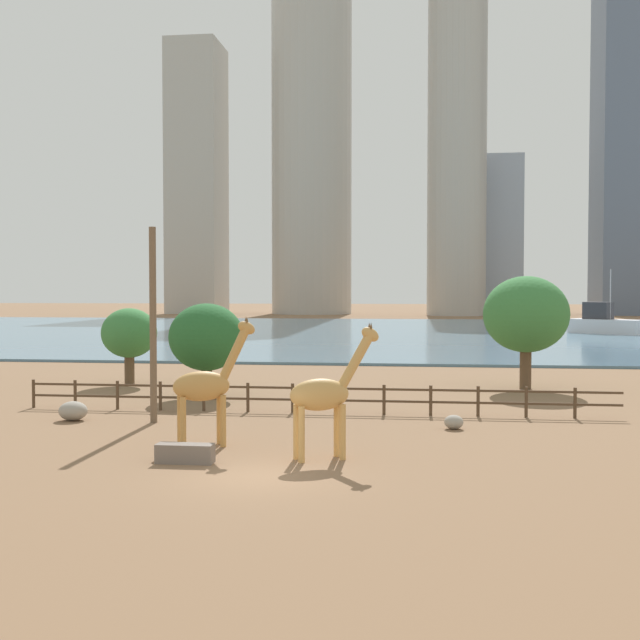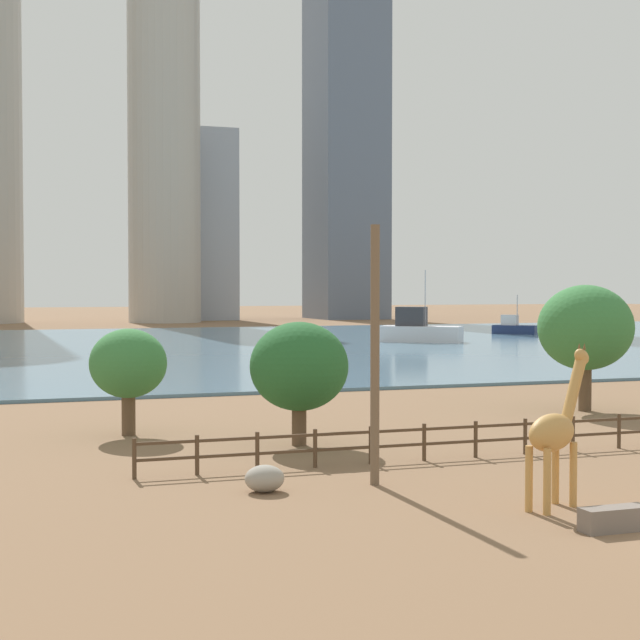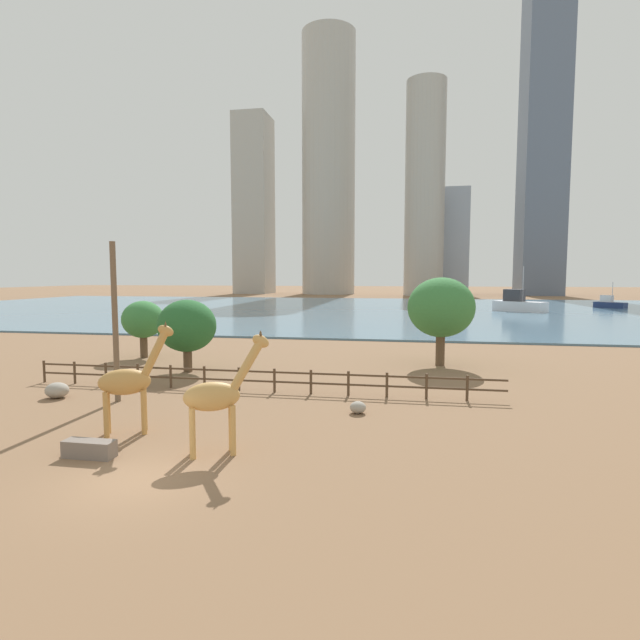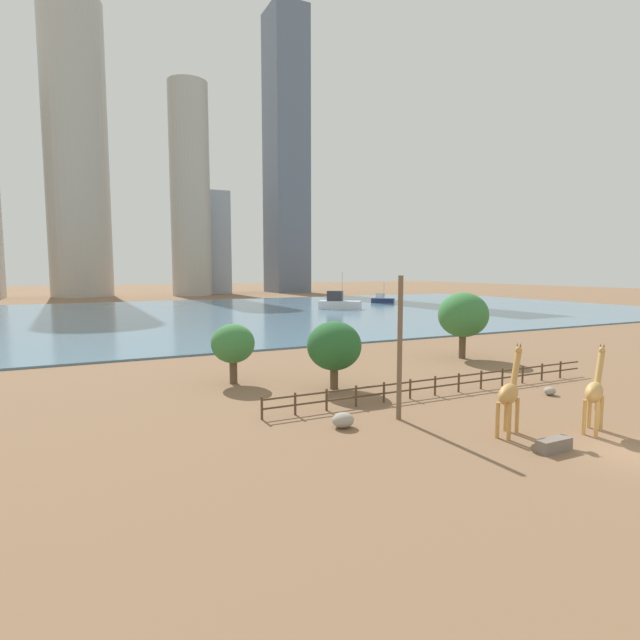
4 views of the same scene
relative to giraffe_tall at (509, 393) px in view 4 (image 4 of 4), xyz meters
The scene contains 18 objects.
ground_plane 75.91m from the giraffe_tall, 87.96° to the left, with size 400.00×400.00×0.00m, color brown.
harbor_water 72.91m from the giraffe_tall, 87.88° to the left, with size 180.00×86.00×0.20m, color slate.
giraffe_tall is the anchor object (origin of this frame).
giraffe_companion 4.58m from the giraffe_tall, 19.86° to the right, with size 3.02×1.85×4.36m.
utility_pole 6.01m from the giraffe_tall, 127.23° to the left, with size 0.28×0.28×7.96m, color brown.
boulder_near_fence 9.92m from the giraffe_tall, 27.79° to the left, with size 0.74×0.73×0.55m, color gray.
boulder_by_pole 8.51m from the giraffe_tall, 146.37° to the left, with size 1.19×1.07×0.80m, color gray.
feeding_trough 3.22m from the giraffe_tall, 89.26° to the right, with size 1.80×0.60×0.60m, color #72665B.
enclosure_fence 8.27m from the giraffe_tall, 73.78° to the left, with size 26.12×0.14×1.30m.
tree_left_large 22.10m from the giraffe_tall, 53.78° to the left, with size 4.62×4.62×6.16m.
tree_center_broad 12.87m from the giraffe_tall, 105.29° to the left, with size 3.78×3.78×4.73m.
tree_right_tall 19.41m from the giraffe_tall, 118.30° to the left, with size 3.15×3.15×4.37m.
boat_ferry 77.22m from the giraffe_tall, 67.99° to the left, with size 8.57×7.65×7.64m.
boat_sailboat 96.76m from the giraffe_tall, 60.47° to the left, with size 5.18×5.19×4.85m.
skyline_tower_needle 147.67m from the giraffe_tall, 84.21° to the left, with size 12.27×12.27×65.70m, color #ADA89E.
skyline_block_central 157.53m from the giraffe_tall, 96.45° to the left, with size 17.81×17.81×85.74m, color #ADA89E.
skyline_tower_glass 167.21m from the giraffe_tall, 71.57° to the left, with size 12.54×15.34×98.52m, color slate.
skyline_block_right 157.63m from the giraffe_tall, 81.21° to the left, with size 10.10×12.61×34.60m, color #939EAD.
Camera 4 is at (-21.99, -13.58, 8.28)m, focal length 28.00 mm.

